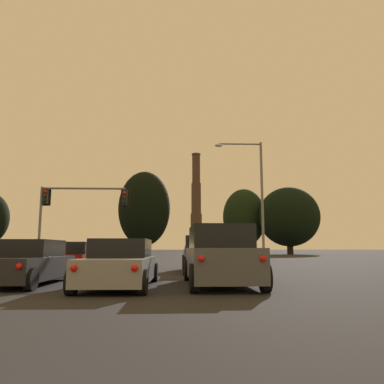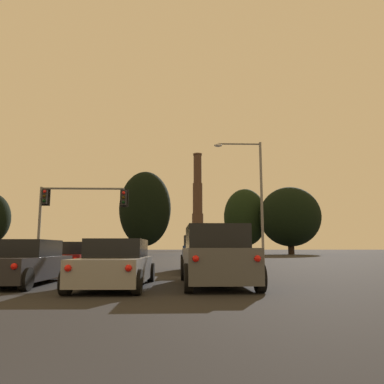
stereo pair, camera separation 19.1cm
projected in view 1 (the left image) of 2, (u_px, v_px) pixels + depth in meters
The scene contains 11 objects.
suv_right_lane_second at pixel (220, 256), 11.78m from camera, with size 2.18×4.94×1.86m.
pickup_truck_right_lane_front at pixel (204, 255), 18.70m from camera, with size 2.20×5.51×1.82m.
sedan_left_lane_second at pixel (28, 263), 12.08m from camera, with size 2.01×4.72×1.43m.
sedan_center_lane_second at pixel (121, 264), 11.25m from camera, with size 2.05×4.73×1.43m.
hatchback_left_lane_front at pixel (75, 259), 17.47m from camera, with size 2.01×4.15×1.44m.
traffic_light_overhead_left at pixel (72, 205), 25.66m from camera, with size 6.17×0.50×5.35m.
street_lamp at pixel (255, 188), 29.00m from camera, with size 3.76×0.36×9.43m.
smokestack at pixel (196, 212), 161.56m from camera, with size 7.78×7.78×42.53m.
treeline_far_left at pixel (144, 209), 69.27m from camera, with size 9.54×8.59×15.35m.
treeline_center_right at pixel (244, 217), 76.44m from camera, with size 8.75×7.87×13.24m.
treeline_far_right at pixel (289, 217), 71.89m from camera, with size 11.70×10.53×12.87m.
Camera 1 is at (1.72, -1.00, 1.15)m, focal length 35.00 mm.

